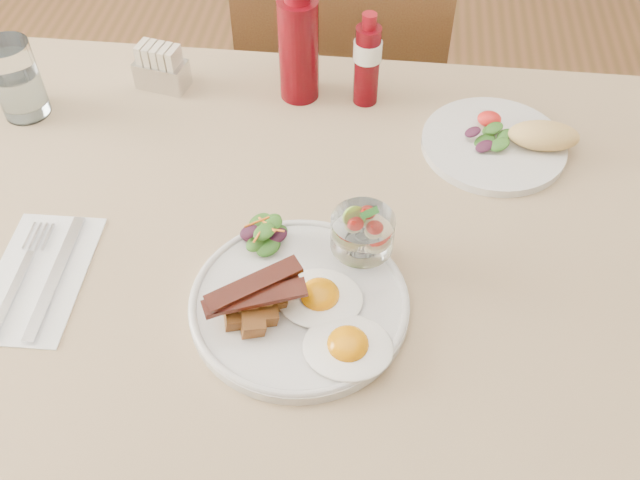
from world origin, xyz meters
TOP-DOWN VIEW (x-y plane):
  - table at (0.00, 0.00)m, footprint 1.33×0.88m
  - chair_far at (0.00, 0.66)m, footprint 0.42×0.42m
  - main_plate at (0.01, -0.12)m, footprint 0.28×0.28m
  - fried_eggs at (0.06, -0.16)m, footprint 0.18×0.20m
  - bacon_potato_pile at (-0.04, -0.15)m, footprint 0.13×0.09m
  - side_salad at (-0.05, -0.03)m, footprint 0.07×0.06m
  - fruit_cup at (0.08, -0.04)m, footprint 0.08×0.08m
  - second_plate at (0.29, 0.22)m, footprint 0.24×0.22m
  - ketchup_bottle at (-0.05, 0.32)m, footprint 0.07×0.07m
  - hot_sauce_bottle at (0.06, 0.32)m, footprint 0.06×0.06m
  - sugar_caddy at (-0.28, 0.32)m, footprint 0.09×0.06m
  - water_glass at (-0.49, 0.23)m, footprint 0.07×0.07m
  - napkin_cutlery at (-0.34, -0.11)m, footprint 0.13×0.22m

SIDE VIEW (x-z plane):
  - chair_far at x=0.00m, z-range 0.06..0.99m
  - table at x=0.00m, z-range 0.29..1.04m
  - napkin_cutlery at x=-0.34m, z-range 0.75..0.76m
  - main_plate at x=0.01m, z-range 0.75..0.77m
  - second_plate at x=0.29m, z-range 0.74..0.80m
  - fried_eggs at x=0.06m, z-range 0.76..0.79m
  - side_salad at x=-0.05m, z-range 0.77..0.80m
  - sugar_caddy at x=-0.28m, z-range 0.75..0.83m
  - bacon_potato_pile at x=-0.04m, z-range 0.77..0.82m
  - water_glass at x=-0.49m, z-range 0.74..0.87m
  - fruit_cup at x=0.08m, z-range 0.77..0.86m
  - hot_sauce_bottle at x=0.06m, z-range 0.75..0.91m
  - ketchup_bottle at x=-0.05m, z-range 0.75..0.94m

